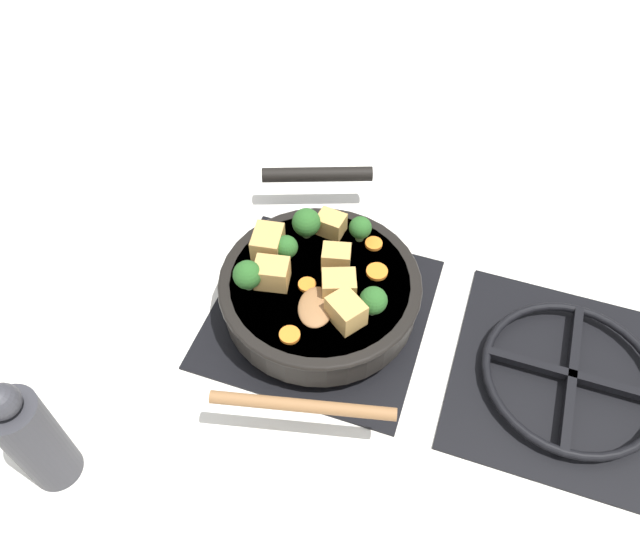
% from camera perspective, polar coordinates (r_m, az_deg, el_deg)
% --- Properties ---
extents(ground_plane, '(2.40, 2.40, 0.00)m').
position_cam_1_polar(ground_plane, '(0.93, 0.00, -3.04)').
color(ground_plane, white).
extents(front_burner_grate, '(0.31, 0.31, 0.03)m').
position_cam_1_polar(front_burner_grate, '(0.92, 0.00, -2.61)').
color(front_burner_grate, black).
rests_on(front_burner_grate, ground_plane).
extents(rear_burner_grate, '(0.31, 0.31, 0.03)m').
position_cam_1_polar(rear_burner_grate, '(0.92, 21.87, -8.34)').
color(rear_burner_grate, black).
rests_on(rear_burner_grate, ground_plane).
extents(skillet_pan, '(0.40, 0.31, 0.05)m').
position_cam_1_polar(skillet_pan, '(0.89, -0.00, -0.78)').
color(skillet_pan, black).
rests_on(skillet_pan, front_burner_grate).
extents(wooden_spoon, '(0.21, 0.22, 0.02)m').
position_cam_1_polar(wooden_spoon, '(0.79, -1.02, -7.23)').
color(wooden_spoon, olive).
rests_on(wooden_spoon, skillet_pan).
extents(tofu_cube_center_large, '(0.06, 0.05, 0.04)m').
position_cam_1_polar(tofu_cube_center_large, '(0.89, -4.79, 3.36)').
color(tofu_cube_center_large, tan).
rests_on(tofu_cube_center_large, skillet_pan).
extents(tofu_cube_near_handle, '(0.04, 0.04, 0.03)m').
position_cam_1_polar(tofu_cube_near_handle, '(0.91, 1.00, 5.13)').
color(tofu_cube_near_handle, tan).
rests_on(tofu_cube_near_handle, skillet_pan).
extents(tofu_cube_east_chunk, '(0.05, 0.05, 0.04)m').
position_cam_1_polar(tofu_cube_east_chunk, '(0.85, -4.42, 0.61)').
color(tofu_cube_east_chunk, tan).
rests_on(tofu_cube_east_chunk, skillet_pan).
extents(tofu_cube_west_chunk, '(0.05, 0.06, 0.04)m').
position_cam_1_polar(tofu_cube_west_chunk, '(0.84, 1.73, -0.54)').
color(tofu_cube_west_chunk, tan).
rests_on(tofu_cube_west_chunk, skillet_pan).
extents(tofu_cube_back_piece, '(0.06, 0.06, 0.04)m').
position_cam_1_polar(tofu_cube_back_piece, '(0.81, 2.39, -2.86)').
color(tofu_cube_back_piece, tan).
rests_on(tofu_cube_back_piece, skillet_pan).
extents(tofu_cube_front_piece, '(0.04, 0.05, 0.03)m').
position_cam_1_polar(tofu_cube_front_piece, '(0.87, 1.50, 2.09)').
color(tofu_cube_front_piece, tan).
rests_on(tofu_cube_front_piece, skillet_pan).
extents(broccoli_floret_near_spoon, '(0.04, 0.04, 0.05)m').
position_cam_1_polar(broccoli_floret_near_spoon, '(0.90, -1.26, 5.26)').
color(broccoli_floret_near_spoon, '#709956').
rests_on(broccoli_floret_near_spoon, skillet_pan).
extents(broccoli_floret_center_top, '(0.04, 0.04, 0.05)m').
position_cam_1_polar(broccoli_floret_center_top, '(0.84, -6.65, 0.45)').
color(broccoli_floret_center_top, '#709956').
rests_on(broccoli_floret_center_top, skillet_pan).
extents(broccoli_floret_east_rim, '(0.04, 0.04, 0.04)m').
position_cam_1_polar(broccoli_floret_east_rim, '(0.82, 4.89, -1.89)').
color(broccoli_floret_east_rim, '#709956').
rests_on(broccoli_floret_east_rim, skillet_pan).
extents(broccoli_floret_west_rim, '(0.03, 0.03, 0.04)m').
position_cam_1_polar(broccoli_floret_west_rim, '(0.88, -3.12, 3.00)').
color(broccoli_floret_west_rim, '#709956').
rests_on(broccoli_floret_west_rim, skillet_pan).
extents(broccoli_floret_north_edge, '(0.03, 0.03, 0.04)m').
position_cam_1_polar(broccoli_floret_north_edge, '(0.90, 3.71, 4.76)').
color(broccoli_floret_north_edge, '#709956').
rests_on(broccoli_floret_north_edge, skillet_pan).
extents(carrot_slice_orange_thin, '(0.03, 0.03, 0.01)m').
position_cam_1_polar(carrot_slice_orange_thin, '(0.81, -2.79, -5.04)').
color(carrot_slice_orange_thin, orange).
rests_on(carrot_slice_orange_thin, skillet_pan).
extents(carrot_slice_near_center, '(0.03, 0.03, 0.01)m').
position_cam_1_polar(carrot_slice_near_center, '(0.91, 4.94, 3.33)').
color(carrot_slice_near_center, orange).
rests_on(carrot_slice_near_center, skillet_pan).
extents(carrot_slice_edge_slice, '(0.03, 0.03, 0.01)m').
position_cam_1_polar(carrot_slice_edge_slice, '(0.88, 5.23, 0.77)').
color(carrot_slice_edge_slice, orange).
rests_on(carrot_slice_edge_slice, skillet_pan).
extents(carrot_slice_under_broccoli, '(0.02, 0.02, 0.01)m').
position_cam_1_polar(carrot_slice_under_broccoli, '(0.86, -1.19, -0.44)').
color(carrot_slice_under_broccoli, orange).
rests_on(carrot_slice_under_broccoli, skillet_pan).
extents(pepper_mill, '(0.06, 0.06, 0.20)m').
position_cam_1_polar(pepper_mill, '(0.80, -24.75, -12.98)').
color(pepper_mill, '#333338').
rests_on(pepper_mill, ground_plane).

